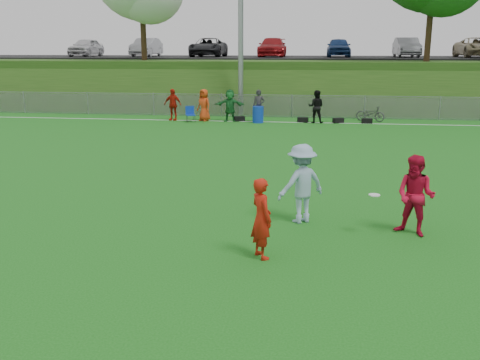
% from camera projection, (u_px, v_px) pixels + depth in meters
% --- Properties ---
extents(ground, '(120.00, 120.00, 0.00)m').
position_uv_depth(ground, '(254.00, 243.00, 10.90)').
color(ground, '#155D13').
rests_on(ground, ground).
extents(sideline_far, '(60.00, 0.10, 0.01)m').
position_uv_depth(sideline_far, '(290.00, 122.00, 28.21)').
color(sideline_far, white).
rests_on(sideline_far, ground).
extents(fence, '(58.00, 0.06, 1.30)m').
position_uv_depth(fence, '(292.00, 106.00, 29.98)').
color(fence, gray).
rests_on(fence, ground).
extents(berm, '(120.00, 18.00, 3.00)m').
position_uv_depth(berm, '(297.00, 79.00, 40.35)').
color(berm, '#214914').
rests_on(berm, ground).
extents(parking_lot, '(120.00, 12.00, 0.10)m').
position_uv_depth(parking_lot, '(299.00, 57.00, 41.89)').
color(parking_lot, black).
rests_on(parking_lot, berm).
extents(car_row, '(32.04, 5.18, 1.44)m').
position_uv_depth(car_row, '(283.00, 47.00, 40.89)').
color(car_row, silver).
rests_on(car_row, parking_lot).
extents(spectator_row, '(8.65, 0.89, 1.69)m').
position_uv_depth(spectator_row, '(237.00, 105.00, 28.37)').
color(spectator_row, '#B21A0C').
rests_on(spectator_row, ground).
extents(gear_bags, '(7.29, 0.51, 0.26)m').
position_uv_depth(gear_bags, '(311.00, 120.00, 28.14)').
color(gear_bags, black).
rests_on(gear_bags, ground).
extents(player_red_left, '(0.62, 0.68, 1.55)m').
position_uv_depth(player_red_left, '(261.00, 218.00, 10.01)').
color(player_red_left, '#B81B0C').
rests_on(player_red_left, ground).
extents(player_red_center, '(1.05, 0.99, 1.72)m').
position_uv_depth(player_red_center, '(416.00, 196.00, 11.19)').
color(player_red_center, red).
rests_on(player_red_center, ground).
extents(player_blue, '(1.34, 1.22, 1.80)m').
position_uv_depth(player_blue, '(301.00, 184.00, 12.03)').
color(player_blue, '#8FACC6').
rests_on(player_blue, ground).
extents(frisbee, '(0.24, 0.24, 0.02)m').
position_uv_depth(frisbee, '(374.00, 195.00, 11.14)').
color(frisbee, white).
rests_on(frisbee, ground).
extents(recycling_bin, '(0.63, 0.63, 0.86)m').
position_uv_depth(recycling_bin, '(258.00, 115.00, 28.00)').
color(recycling_bin, '#1036B2').
rests_on(recycling_bin, ground).
extents(camp_chair, '(0.60, 0.61, 0.83)m').
position_uv_depth(camp_chair, '(191.00, 117.00, 28.33)').
color(camp_chair, '#0F32A6').
rests_on(camp_chair, ground).
extents(bicycle, '(1.64, 1.13, 0.82)m').
position_uv_depth(bicycle, '(370.00, 114.00, 28.54)').
color(bicycle, '#323235').
rests_on(bicycle, ground).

